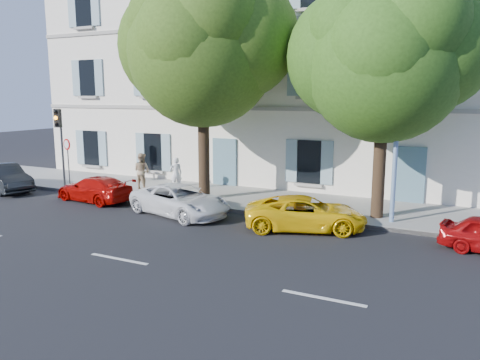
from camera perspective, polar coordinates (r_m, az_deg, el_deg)
The scene contains 15 objects.
ground at distance 17.08m, azimuth -5.77°, elevation -5.46°, with size 90.00×90.00×0.00m, color black.
sidewalk at distance 20.86m, azimuth 0.67°, elevation -2.30°, with size 36.00×4.50×0.15m, color #A09E96.
kerb at distance 18.97m, azimuth -2.15°, elevation -3.57°, with size 36.00×0.16×0.16m, color #9E998E.
building at distance 25.71m, azimuth 6.34°, elevation 13.30°, with size 28.00×7.00×12.00m, color white.
car_dark_sedan at distance 25.51m, azimuth -26.80°, elevation 0.24°, with size 1.39×4.00×1.32m, color black.
car_red_coupe at distance 21.57m, azimuth -17.29°, elevation -1.04°, with size 1.56×3.85×1.12m, color #AC0904.
car_white_coupe at distance 18.36m, azimuth -7.33°, elevation -2.46°, with size 1.98×4.30×1.20m, color white.
car_yellow_supercar at distance 16.45m, azimuth 8.00°, elevation -4.03°, with size 1.93×4.19×1.16m, color yellow.
tree_left at distance 20.25m, azimuth -4.60°, elevation 15.17°, with size 6.22×6.22×9.64m.
tree_right at distance 17.72m, azimuth 17.23°, elevation 13.40°, with size 5.64×5.64×8.69m.
traffic_light at distance 24.73m, azimuth -21.16°, elevation 5.64°, with size 0.34×0.43×3.82m.
road_sign at distance 24.51m, azimuth -20.29°, elevation 3.19°, with size 0.54×0.17×2.38m.
street_lamp at distance 16.97m, azimuth 18.80°, elevation 10.96°, with size 0.40×1.83×8.53m.
pedestrian_a at distance 22.52m, azimuth -7.81°, elevation 0.77°, with size 0.57×0.38×1.57m, color white.
pedestrian_b at distance 23.01m, azimuth -11.89°, elevation 1.07°, with size 0.85×0.66×1.75m, color tan.
Camera 1 is at (8.71, -13.95, 4.62)m, focal length 35.00 mm.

